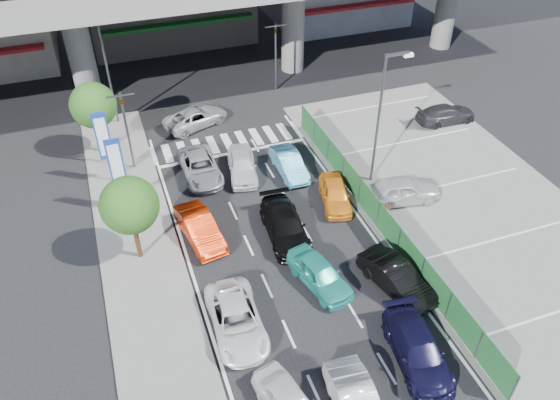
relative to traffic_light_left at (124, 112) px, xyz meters
name	(u,v)px	position (x,y,z in m)	size (l,w,h in m)	color
ground	(298,278)	(6.20, -12.00, -3.94)	(120.00, 120.00, 0.00)	black
parking_lot	(466,205)	(17.20, -10.00, -3.91)	(12.00, 28.00, 0.06)	#5B5B59
sidewalk_left	(141,256)	(-0.80, -8.00, -3.88)	(4.00, 30.00, 0.12)	#5B5B59
fence_run	(387,227)	(11.50, -11.00, -3.04)	(0.16, 22.00, 1.80)	#205D2D
traffic_light_left	(124,112)	(0.00, 0.00, 0.00)	(1.60, 1.24, 5.20)	#595B60
traffic_light_right	(276,40)	(11.70, 7.00, 0.00)	(1.60, 1.24, 5.20)	#595B60
street_lamp_right	(382,109)	(13.37, -6.00, 0.83)	(1.65, 0.22, 8.00)	#595B60
street_lamp_left	(108,58)	(-0.13, 6.00, 0.83)	(1.65, 0.22, 8.00)	#595B60
signboard_near	(117,166)	(-1.00, -4.01, -0.87)	(0.80, 0.14, 4.70)	#595B60
signboard_far	(103,139)	(-1.40, -1.01, -0.87)	(0.80, 0.14, 4.70)	#595B60
tree_near	(130,205)	(-0.80, -8.00, -0.55)	(2.80, 2.80, 4.80)	#382314
tree_far	(93,106)	(-1.60, 2.50, -0.55)	(2.80, 2.80, 4.80)	#382314
minivan_navy_back	(418,350)	(9.14, -18.01, -3.27)	(1.86, 4.58, 1.33)	black
sedan_white_mid_left	(236,320)	(2.54, -13.98, -3.29)	(2.14, 4.64, 1.29)	white
taxi_teal_mid	(320,274)	(7.01, -12.69, -3.27)	(1.58, 3.93, 1.34)	teal
hatch_black_mid_right	(397,278)	(10.30, -14.19, -3.25)	(1.46, 4.19, 1.38)	black
taxi_orange_left	(200,228)	(2.39, -7.62, -3.25)	(1.46, 4.19, 1.38)	red
sedan_black_mid	(285,226)	(6.64, -8.90, -3.25)	(1.93, 4.76, 1.38)	black
taxi_orange_right	(335,194)	(10.25, -7.27, -3.30)	(1.50, 3.73, 1.27)	orange
wagon_silver_front_left	(200,167)	(3.70, -2.13, -3.30)	(2.09, 4.54, 1.26)	#A9AAB1
sedan_white_front_mid	(242,165)	(6.11, -2.85, -3.25)	(1.63, 4.05, 1.38)	silver
kei_truck_front_right	(289,164)	(8.85, -3.58, -3.30)	(1.34, 3.85, 1.27)	#4CA3C7
crossing_wagon_silver	(196,117)	(4.77, 3.82, -3.31)	(2.07, 4.49, 1.25)	#A4A8AC
parked_sedan_white	(401,190)	(13.81, -8.39, -3.13)	(1.77, 4.40, 1.50)	silver
parked_sedan_dgrey	(446,114)	(21.17, -1.63, -3.26)	(1.72, 4.23, 1.23)	#292A2D
traffic_cone	(386,209)	(12.42, -9.23, -3.49)	(0.40, 0.40, 0.77)	#DD3F0C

